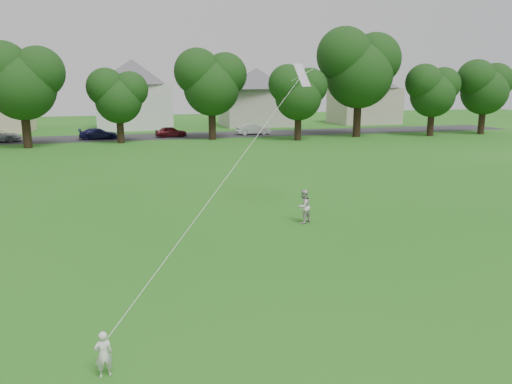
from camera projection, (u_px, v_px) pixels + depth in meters
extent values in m
plane|color=#1F5D15|center=(223.00, 288.00, 14.26)|extent=(160.00, 160.00, 0.00)
cube|color=#2D2D30|center=(140.00, 137.00, 53.68)|extent=(90.00, 7.00, 0.01)
imported|color=silver|center=(104.00, 354.00, 9.86)|extent=(0.39, 0.29, 0.98)
imported|color=beige|center=(304.00, 206.00, 20.70)|extent=(0.88, 0.83, 1.43)
plane|color=silver|center=(302.00, 75.00, 21.79)|extent=(1.13, 1.08, 0.98)
cylinder|color=white|center=(240.00, 159.00, 15.80)|extent=(0.01, 0.01, 15.33)
cylinder|color=black|center=(26.00, 128.00, 44.39)|extent=(0.75, 0.75, 3.61)
cylinder|color=black|center=(120.00, 129.00, 48.08)|extent=(0.68, 0.68, 2.76)
cylinder|color=black|center=(212.00, 122.00, 51.00)|extent=(0.74, 0.74, 3.54)
cylinder|color=black|center=(298.00, 126.00, 50.44)|extent=(0.69, 0.69, 2.92)
cylinder|color=black|center=(357.00, 116.00, 53.55)|extent=(0.82, 0.82, 4.44)
cylinder|color=black|center=(431.00, 122.00, 54.60)|extent=(0.70, 0.70, 3.00)
cylinder|color=black|center=(482.00, 120.00, 56.46)|extent=(0.72, 0.72, 3.21)
imported|color=#161645|center=(98.00, 134.00, 51.48)|extent=(3.88, 1.62, 1.12)
imported|color=#511017|center=(171.00, 132.00, 53.50)|extent=(3.45, 1.68, 1.13)
imported|color=silver|center=(253.00, 129.00, 55.96)|extent=(3.77, 1.35, 1.24)
cube|color=silver|center=(134.00, 107.00, 62.47)|extent=(8.97, 6.57, 5.52)
pyramid|color=#514E53|center=(131.00, 59.00, 61.22)|extent=(12.94, 12.94, 3.04)
cube|color=#B4B1A2|center=(256.00, 107.00, 66.85)|extent=(8.96, 6.70, 4.92)
pyramid|color=#514E53|center=(256.00, 68.00, 65.74)|extent=(12.92, 12.92, 2.71)
cube|color=#B8AF99|center=(364.00, 106.00, 71.16)|extent=(8.66, 6.80, 5.03)
pyramid|color=#514E53|center=(366.00, 68.00, 70.03)|extent=(12.49, 12.49, 2.76)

